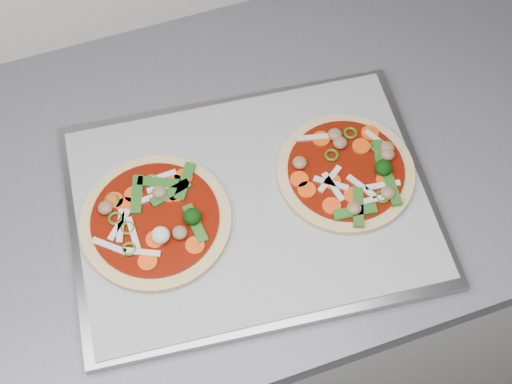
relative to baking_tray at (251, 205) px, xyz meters
name	(u,v)px	position (x,y,z in m)	size (l,w,h in m)	color
base_cabinet	(440,227)	(0.44, 0.07, -0.48)	(3.60, 0.60, 0.86)	silver
countertop	(506,96)	(0.44, 0.07, -0.03)	(3.60, 0.60, 0.04)	slate
baking_tray	(251,205)	(0.00, 0.00, 0.00)	(0.49, 0.36, 0.02)	gray
parchment	(251,202)	(0.00, 0.00, 0.01)	(0.47, 0.34, 0.00)	#9E9EA3
pizza_left	(156,219)	(-0.13, 0.01, 0.02)	(0.23, 0.23, 0.03)	#E1BD7B
pizza_right	(348,171)	(0.14, 0.00, 0.02)	(0.23, 0.23, 0.03)	#E1BD7B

